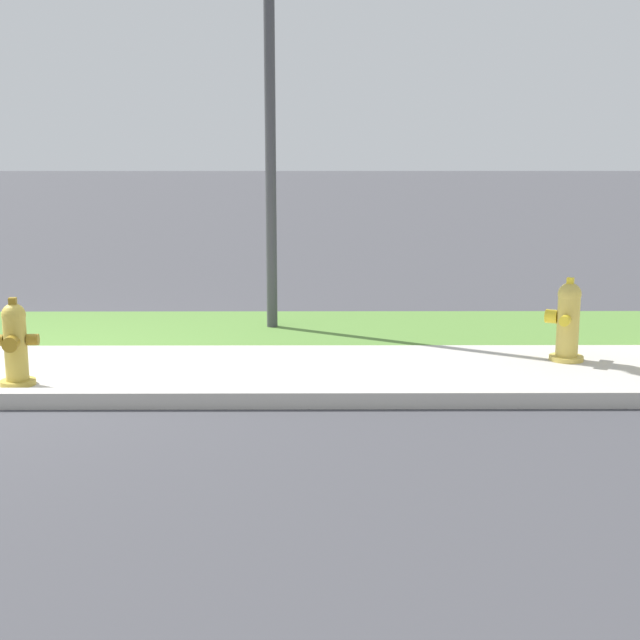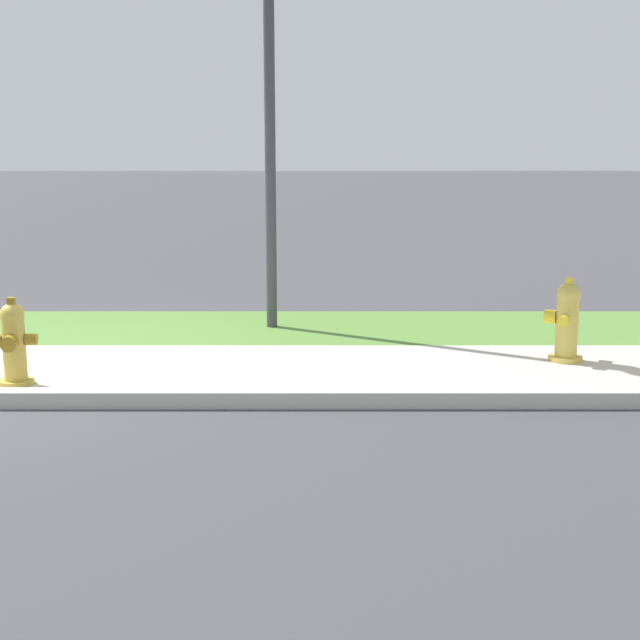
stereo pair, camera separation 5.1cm
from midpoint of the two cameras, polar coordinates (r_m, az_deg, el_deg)
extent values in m
cube|color=#568438|center=(9.69, -17.53, -0.45)|extent=(18.00, 1.79, 0.01)
cylinder|color=gold|center=(8.09, 15.30, -2.39)|extent=(0.30, 0.30, 0.05)
cylinder|color=gold|center=(8.03, 15.41, -0.32)|extent=(0.19, 0.19, 0.55)
sphere|color=gold|center=(7.98, 15.51, 1.60)|extent=(0.20, 0.20, 0.20)
cube|color=yellow|center=(7.96, 15.55, 2.43)|extent=(0.08, 0.08, 0.06)
cylinder|color=yellow|center=(7.88, 15.23, -0.04)|extent=(0.12, 0.12, 0.09)
cylinder|color=yellow|center=(8.15, 15.63, 0.31)|extent=(0.12, 0.12, 0.09)
cylinder|color=yellow|center=(8.04, 14.42, 0.23)|extent=(0.14, 0.15, 0.12)
cylinder|color=gold|center=(7.41, -18.95, -3.83)|extent=(0.27, 0.27, 0.05)
cylinder|color=gold|center=(7.35, -19.09, -1.69)|extent=(0.18, 0.18, 0.52)
sphere|color=gold|center=(7.30, -19.21, 0.29)|extent=(0.19, 0.19, 0.19)
cube|color=olive|center=(7.28, -19.27, 1.14)|extent=(0.06, 0.06, 0.06)
cylinder|color=olive|center=(7.30, -18.10, -1.20)|extent=(0.10, 0.10, 0.09)
cylinder|color=olive|center=(7.20, -19.36, -1.45)|extent=(0.13, 0.11, 0.12)
cylinder|color=#3D3D42|center=(9.12, -3.38, 13.00)|extent=(0.11, 0.11, 4.33)
camera|label=1|loc=(0.03, -90.19, -0.04)|focal=50.00mm
camera|label=2|loc=(0.03, 89.81, 0.04)|focal=50.00mm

